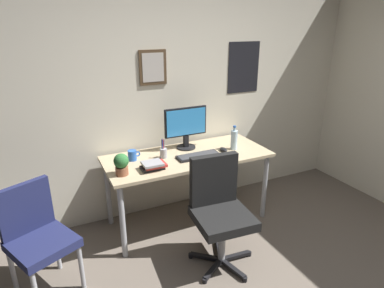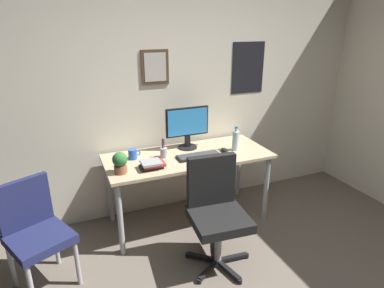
# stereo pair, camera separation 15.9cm
# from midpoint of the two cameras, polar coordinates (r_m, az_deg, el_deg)

# --- Properties ---
(wall_back) EXTENTS (4.40, 0.10, 2.60)m
(wall_back) POSITION_cam_midpoint_polar(r_m,az_deg,el_deg) (3.54, -0.27, 9.12)
(wall_back) COLOR beige
(wall_back) RESTS_ON ground_plane
(desk) EXTENTS (1.64, 0.70, 0.75)m
(desk) POSITION_cam_midpoint_polar(r_m,az_deg,el_deg) (3.31, 0.72, -3.19)
(desk) COLOR tan
(desk) RESTS_ON ground_plane
(office_chair) EXTENTS (0.56, 0.57, 0.95)m
(office_chair) POSITION_cam_midpoint_polar(r_m,az_deg,el_deg) (2.83, 5.79, -10.86)
(office_chair) COLOR black
(office_chair) RESTS_ON ground_plane
(side_chair) EXTENTS (0.56, 0.56, 0.88)m
(side_chair) POSITION_cam_midpoint_polar(r_m,az_deg,el_deg) (2.84, -24.16, -13.27)
(side_chair) COLOR #1E234C
(side_chair) RESTS_ON ground_plane
(monitor) EXTENTS (0.46, 0.20, 0.43)m
(monitor) POSITION_cam_midpoint_polar(r_m,az_deg,el_deg) (3.39, 0.52, 3.14)
(monitor) COLOR black
(monitor) RESTS_ON desk
(keyboard) EXTENTS (0.43, 0.15, 0.03)m
(keyboard) POSITION_cam_midpoint_polar(r_m,az_deg,el_deg) (3.22, 2.56, -2.08)
(keyboard) COLOR black
(keyboard) RESTS_ON desk
(computer_mouse) EXTENTS (0.06, 0.11, 0.04)m
(computer_mouse) POSITION_cam_midpoint_polar(r_m,az_deg,el_deg) (3.37, 7.02, -1.08)
(computer_mouse) COLOR black
(computer_mouse) RESTS_ON desk
(water_bottle) EXTENTS (0.07, 0.07, 0.25)m
(water_bottle) POSITION_cam_midpoint_polar(r_m,az_deg,el_deg) (3.41, 8.90, 0.64)
(water_bottle) COLOR silver
(water_bottle) RESTS_ON desk
(coffee_mug_near) EXTENTS (0.12, 0.08, 0.10)m
(coffee_mug_near) POSITION_cam_midpoint_polar(r_m,az_deg,el_deg) (3.20, -8.83, -1.75)
(coffee_mug_near) COLOR #2659B2
(coffee_mug_near) RESTS_ON desk
(potted_plant) EXTENTS (0.13, 0.13, 0.19)m
(potted_plant) POSITION_cam_midpoint_polar(r_m,az_deg,el_deg) (2.90, -10.86, -3.11)
(potted_plant) COLOR brown
(potted_plant) RESTS_ON desk
(pen_cup) EXTENTS (0.07, 0.07, 0.20)m
(pen_cup) POSITION_cam_midpoint_polar(r_m,az_deg,el_deg) (3.21, -3.52, -1.41)
(pen_cup) COLOR #9EA0A5
(pen_cup) RESTS_ON desk
(book_stack_left) EXTENTS (0.22, 0.17, 0.07)m
(book_stack_left) POSITION_cam_midpoint_polar(r_m,az_deg,el_deg) (2.98, -5.43, -3.58)
(book_stack_left) COLOR black
(book_stack_left) RESTS_ON desk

